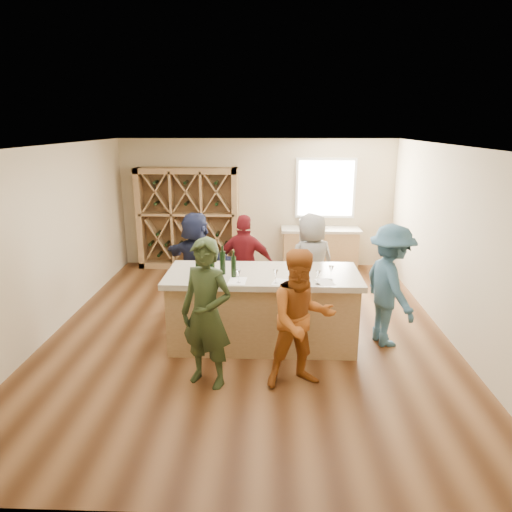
{
  "coord_description": "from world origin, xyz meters",
  "views": [
    {
      "loc": [
        0.34,
        -6.5,
        3.1
      ],
      "look_at": [
        0.1,
        0.2,
        1.15
      ],
      "focal_mm": 32.0,
      "sensor_mm": 36.0,
      "label": 1
    }
  ],
  "objects_px": {
    "wine_bottle_a": "(198,265)",
    "wine_bottle_b": "(212,268)",
    "person_near_left": "(207,314)",
    "wine_bottle_d": "(234,267)",
    "person_server": "(390,286)",
    "person_far_mid": "(245,265)",
    "wine_rack": "(188,218)",
    "person_far_left": "(196,261)",
    "person_near_right": "(302,320)",
    "wine_bottle_c": "(223,263)",
    "tasting_counter_base": "(263,311)",
    "sink": "(312,224)",
    "person_far_right": "(311,264)"
  },
  "relations": [
    {
      "from": "wine_bottle_a",
      "to": "wine_bottle_b",
      "type": "bearing_deg",
      "value": -7.1
    },
    {
      "from": "person_near_left",
      "to": "wine_bottle_d",
      "type": "bearing_deg",
      "value": 97.46
    },
    {
      "from": "wine_bottle_b",
      "to": "person_server",
      "type": "height_order",
      "value": "person_server"
    },
    {
      "from": "person_near_left",
      "to": "wine_bottle_b",
      "type": "bearing_deg",
      "value": 115.36
    },
    {
      "from": "wine_bottle_b",
      "to": "person_far_mid",
      "type": "xyz_separation_m",
      "value": [
        0.37,
        1.34,
        -0.37
      ]
    },
    {
      "from": "person_server",
      "to": "person_far_mid",
      "type": "xyz_separation_m",
      "value": [
        -2.12,
        1.05,
        -0.04
      ]
    },
    {
      "from": "wine_rack",
      "to": "person_near_left",
      "type": "bearing_deg",
      "value": -77.37
    },
    {
      "from": "wine_bottle_a",
      "to": "person_far_left",
      "type": "height_order",
      "value": "person_far_left"
    },
    {
      "from": "wine_bottle_d",
      "to": "person_near_right",
      "type": "height_order",
      "value": "person_near_right"
    },
    {
      "from": "wine_rack",
      "to": "person_far_mid",
      "type": "height_order",
      "value": "wine_rack"
    },
    {
      "from": "wine_bottle_c",
      "to": "person_server",
      "type": "relative_size",
      "value": 0.19
    },
    {
      "from": "person_near_right",
      "to": "wine_bottle_b",
      "type": "bearing_deg",
      "value": 127.12
    },
    {
      "from": "person_far_left",
      "to": "tasting_counter_base",
      "type": "bearing_deg",
      "value": 164.8
    },
    {
      "from": "wine_rack",
      "to": "sink",
      "type": "height_order",
      "value": "wine_rack"
    },
    {
      "from": "person_near_left",
      "to": "person_far_right",
      "type": "distance_m",
      "value": 2.69
    },
    {
      "from": "person_near_right",
      "to": "person_far_mid",
      "type": "distance_m",
      "value": 2.35
    },
    {
      "from": "tasting_counter_base",
      "to": "wine_bottle_b",
      "type": "bearing_deg",
      "value": -162.1
    },
    {
      "from": "wine_bottle_c",
      "to": "person_far_mid",
      "type": "relative_size",
      "value": 0.19
    },
    {
      "from": "person_far_right",
      "to": "person_far_mid",
      "type": "bearing_deg",
      "value": -18.41
    },
    {
      "from": "tasting_counter_base",
      "to": "wine_bottle_c",
      "type": "relative_size",
      "value": 7.92
    },
    {
      "from": "wine_bottle_c",
      "to": "person_server",
      "type": "height_order",
      "value": "person_server"
    },
    {
      "from": "wine_rack",
      "to": "wine_bottle_d",
      "type": "relative_size",
      "value": 7.51
    },
    {
      "from": "wine_bottle_d",
      "to": "wine_bottle_c",
      "type": "bearing_deg",
      "value": 141.48
    },
    {
      "from": "person_far_mid",
      "to": "person_server",
      "type": "bearing_deg",
      "value": 160.19
    },
    {
      "from": "sink",
      "to": "person_far_mid",
      "type": "distance_m",
      "value": 2.81
    },
    {
      "from": "wine_bottle_b",
      "to": "wine_bottle_d",
      "type": "distance_m",
      "value": 0.29
    },
    {
      "from": "tasting_counter_base",
      "to": "person_near_right",
      "type": "bearing_deg",
      "value": -66.18
    },
    {
      "from": "wine_bottle_a",
      "to": "person_far_left",
      "type": "xyz_separation_m",
      "value": [
        -0.28,
        1.5,
        -0.39
      ]
    },
    {
      "from": "person_far_left",
      "to": "person_near_left",
      "type": "bearing_deg",
      "value": 135.05
    },
    {
      "from": "person_near_left",
      "to": "person_far_left",
      "type": "height_order",
      "value": "person_near_left"
    },
    {
      "from": "person_far_right",
      "to": "person_near_left",
      "type": "bearing_deg",
      "value": 36.37
    },
    {
      "from": "wine_bottle_d",
      "to": "person_near_right",
      "type": "relative_size",
      "value": 0.17
    },
    {
      "from": "wine_rack",
      "to": "wine_bottle_c",
      "type": "height_order",
      "value": "wine_rack"
    },
    {
      "from": "person_near_left",
      "to": "person_near_right",
      "type": "bearing_deg",
      "value": 23.49
    },
    {
      "from": "person_far_left",
      "to": "wine_rack",
      "type": "bearing_deg",
      "value": -43.82
    },
    {
      "from": "tasting_counter_base",
      "to": "person_far_mid",
      "type": "bearing_deg",
      "value": 105.89
    },
    {
      "from": "sink",
      "to": "person_near_right",
      "type": "relative_size",
      "value": 0.31
    },
    {
      "from": "wine_rack",
      "to": "person_far_left",
      "type": "distance_m",
      "value": 2.45
    },
    {
      "from": "sink",
      "to": "person_server",
      "type": "relative_size",
      "value": 0.31
    },
    {
      "from": "sink",
      "to": "tasting_counter_base",
      "type": "relative_size",
      "value": 0.21
    },
    {
      "from": "wine_bottle_d",
      "to": "person_server",
      "type": "distance_m",
      "value": 2.24
    },
    {
      "from": "wine_bottle_d",
      "to": "person_server",
      "type": "relative_size",
      "value": 0.17
    },
    {
      "from": "sink",
      "to": "wine_bottle_b",
      "type": "bearing_deg",
      "value": -113.53
    },
    {
      "from": "person_far_mid",
      "to": "person_far_left",
      "type": "xyz_separation_m",
      "value": [
        -0.84,
        0.18,
        0.0
      ]
    },
    {
      "from": "tasting_counter_base",
      "to": "wine_bottle_b",
      "type": "xyz_separation_m",
      "value": [
        -0.68,
        -0.22,
        0.72
      ]
    },
    {
      "from": "wine_bottle_d",
      "to": "tasting_counter_base",
      "type": "bearing_deg",
      "value": 26.41
    },
    {
      "from": "sink",
      "to": "wine_bottle_d",
      "type": "relative_size",
      "value": 1.85
    },
    {
      "from": "wine_bottle_b",
      "to": "person_far_right",
      "type": "distance_m",
      "value": 2.06
    },
    {
      "from": "sink",
      "to": "wine_bottle_a",
      "type": "distance_m",
      "value": 4.24
    },
    {
      "from": "wine_bottle_a",
      "to": "person_far_mid",
      "type": "height_order",
      "value": "person_far_mid"
    }
  ]
}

